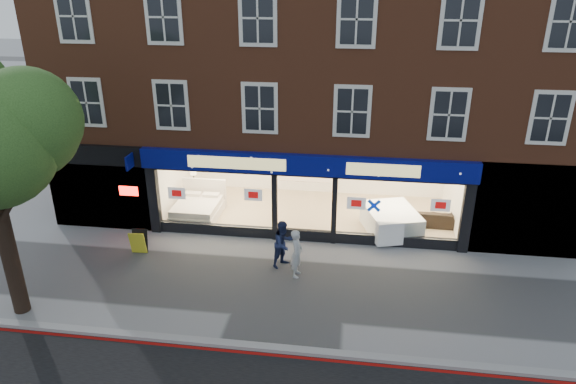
% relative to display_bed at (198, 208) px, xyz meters
% --- Properties ---
extents(ground, '(120.00, 120.00, 0.00)m').
position_rel_display_bed_xyz_m(ground, '(4.30, -4.34, -0.43)').
color(ground, gray).
rests_on(ground, ground).
extents(kerb_line, '(60.00, 0.10, 0.01)m').
position_rel_display_bed_xyz_m(kerb_line, '(4.30, -7.44, -0.43)').
color(kerb_line, '#8C0A07').
rests_on(kerb_line, ground).
extents(kerb_stone, '(60.00, 0.25, 0.12)m').
position_rel_display_bed_xyz_m(kerb_stone, '(4.30, -7.24, -0.37)').
color(kerb_stone, gray).
rests_on(kerb_stone, ground).
extents(showroom_floor, '(11.00, 4.50, 0.10)m').
position_rel_display_bed_xyz_m(showroom_floor, '(4.30, 0.91, -0.38)').
color(showroom_floor, tan).
rests_on(showroom_floor, ground).
extents(building, '(19.00, 8.26, 10.30)m').
position_rel_display_bed_xyz_m(building, '(4.28, 2.60, 6.24)').
color(building, brown).
rests_on(building, ground).
extents(display_bed, '(1.77, 2.12, 1.19)m').
position_rel_display_bed_xyz_m(display_bed, '(0.00, 0.00, 0.00)').
color(display_bed, silver).
rests_on(display_bed, showroom_floor).
extents(bedside_table, '(0.48, 0.48, 0.55)m').
position_rel_display_bed_xyz_m(bedside_table, '(-0.80, 2.06, -0.06)').
color(bedside_table, brown).
rests_on(bedside_table, showroom_floor).
extents(mattress_stack, '(2.28, 2.58, 0.85)m').
position_rel_display_bed_xyz_m(mattress_stack, '(7.40, -0.34, 0.09)').
color(mattress_stack, white).
rests_on(mattress_stack, showroom_floor).
extents(sofa, '(2.07, 0.86, 0.60)m').
position_rel_display_bed_xyz_m(sofa, '(8.90, 0.44, -0.03)').
color(sofa, black).
rests_on(sofa, showroom_floor).
extents(a_board, '(0.56, 0.38, 0.84)m').
position_rel_display_bed_xyz_m(a_board, '(-1.19, -2.95, -0.02)').
color(a_board, gold).
rests_on(a_board, ground).
extents(pedestrian_grey, '(0.43, 0.61, 1.59)m').
position_rel_display_bed_xyz_m(pedestrian_grey, '(4.33, -3.63, 0.36)').
color(pedestrian_grey, '#AAADB2').
rests_on(pedestrian_grey, ground).
extents(pedestrian_blue, '(0.95, 0.98, 1.59)m').
position_rel_display_bed_xyz_m(pedestrian_blue, '(3.82, -3.08, 0.36)').
color(pedestrian_blue, '#192248').
rests_on(pedestrian_blue, ground).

